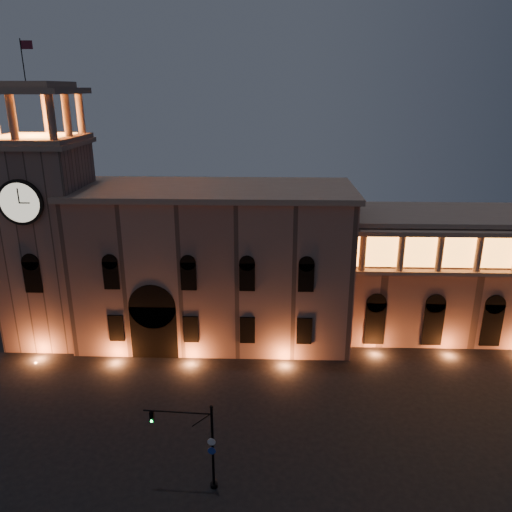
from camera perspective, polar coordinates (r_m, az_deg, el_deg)
name	(u,v)px	position (r m, az deg, el deg)	size (l,w,h in m)	color
ground	(212,464)	(42.14, -5.06, -22.64)	(160.00, 160.00, 0.00)	black
government_building	(214,264)	(56.98, -4.82, -0.89)	(30.80, 12.80, 17.60)	#8F6B5D
clock_tower	(47,233)	(59.99, -22.81, 2.43)	(9.80, 9.80, 32.40)	#8F6B5D
colonnade_wing	(508,273)	(65.07, 26.81, -1.73)	(40.60, 11.50, 14.50)	#8A6558
traffic_light	(201,444)	(38.13, -6.35, -20.62)	(5.12, 0.66, 7.03)	black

